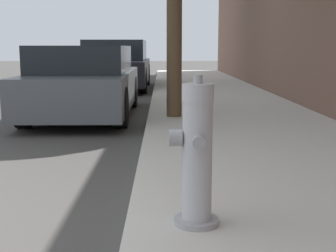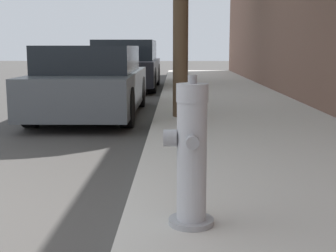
{
  "view_description": "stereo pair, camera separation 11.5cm",
  "coord_description": "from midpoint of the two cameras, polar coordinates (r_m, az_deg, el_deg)",
  "views": [
    {
      "loc": [
        2.19,
        -2.64,
        1.25
      ],
      "look_at": [
        2.24,
        1.39,
        0.57
      ],
      "focal_mm": 50.0,
      "sensor_mm": 36.0,
      "label": 1
    },
    {
      "loc": [
        2.31,
        -2.64,
        1.25
      ],
      "look_at": [
        2.24,
        1.39,
        0.57
      ],
      "focal_mm": 50.0,
      "sensor_mm": 36.0,
      "label": 2
    }
  ],
  "objects": [
    {
      "name": "fire_hydrant",
      "position": [
        2.91,
        3.98,
        -3.77
      ],
      "size": [
        0.32,
        0.32,
        0.94
      ],
      "color": "#97979C",
      "rests_on": "sidewalk_slab"
    },
    {
      "name": "parked_car_near",
      "position": [
        8.59,
        -8.84,
        5.32
      ],
      "size": [
        1.71,
        4.14,
        1.27
      ],
      "color": "#4C5156",
      "rests_on": "ground_plane"
    },
    {
      "name": "parked_car_mid",
      "position": [
        14.14,
        -4.82,
        7.37
      ],
      "size": [
        1.86,
        4.52,
        1.44
      ],
      "color": "black",
      "rests_on": "ground_plane"
    }
  ]
}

